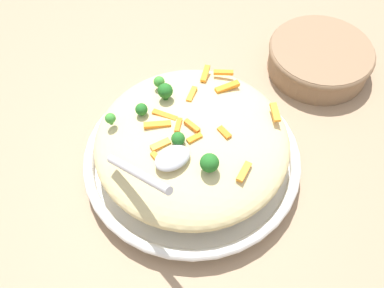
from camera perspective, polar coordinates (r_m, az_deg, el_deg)
The scene contains 25 objects.
ground_plane at distance 0.75m, azimuth -0.00°, elevation -2.90°, with size 2.40×2.40×0.00m, color #9E7F60.
serving_bowl at distance 0.74m, azimuth -0.00°, elevation -2.00°, with size 0.37×0.37×0.04m.
pasta_mound at distance 0.69m, azimuth -0.00°, elevation 0.34°, with size 0.31×0.31×0.07m, color #DBC689.
carrot_piece_0 at distance 0.66m, azimuth 0.07°, elevation 2.51°, with size 0.03×0.01×0.01m, color orange.
carrot_piece_1 at distance 0.73m, azimuth 4.68°, elevation 7.51°, with size 0.04×0.01×0.01m, color orange.
carrot_piece_2 at distance 0.67m, azimuth -4.60°, elevation 2.55°, with size 0.04×0.01×0.01m, color orange.
carrot_piece_3 at distance 0.70m, azimuth 10.94°, elevation 4.15°, with size 0.04×0.01×0.01m, color orange.
carrot_piece_4 at distance 0.64m, azimuth -3.95°, elevation -0.40°, with size 0.03×0.01×0.01m, color orange.
carrot_piece_5 at distance 0.64m, azimuth -4.56°, elevation -2.04°, with size 0.03×0.01×0.01m, color orange.
carrot_piece_6 at distance 0.71m, azimuth -0.04°, elevation 6.58°, with size 0.03×0.01×0.01m, color orange.
carrot_piece_7 at distance 0.63m, azimuth 6.88°, elevation -3.65°, with size 0.03×0.01×0.01m, color orange.
carrot_piece_8 at distance 0.66m, azimuth 4.27°, elevation 1.48°, with size 0.02×0.01×0.01m, color orange.
carrot_piece_9 at distance 0.65m, azimuth 0.33°, elevation 0.76°, with size 0.02×0.01×0.01m, color orange.
carrot_piece_10 at distance 0.75m, azimuth 1.77°, elevation 9.29°, with size 0.04×0.01×0.01m, color orange.
carrot_piece_11 at distance 0.68m, azimuth -3.62°, elevation 3.81°, with size 0.04×0.01×0.01m, color orange.
carrot_piece_12 at distance 0.75m, azimuth 4.17°, elevation 9.41°, with size 0.03×0.01×0.01m, color orange.
carrot_piece_13 at distance 0.67m, azimuth -1.83°, elevation 2.45°, with size 0.03×0.01×0.01m, color orange.
broccoli_floret_0 at distance 0.64m, azimuth -1.85°, elevation 0.69°, with size 0.02×0.02×0.02m.
broccoli_floret_1 at distance 0.72m, azimuth -4.36°, elevation 8.18°, with size 0.02×0.02×0.02m.
broccoli_floret_2 at distance 0.61m, azimuth 2.32°, elevation -2.54°, with size 0.03×0.03×0.03m.
broccoli_floret_3 at distance 0.69m, azimuth -3.76°, elevation 6.89°, with size 0.02×0.02×0.03m.
broccoli_floret_4 at distance 0.68m, azimuth -6.70°, elevation 4.55°, with size 0.02×0.02×0.02m.
broccoli_floret_5 at distance 0.68m, azimuth -10.73°, elevation 3.33°, with size 0.02×0.02×0.02m.
serving_spoon at distance 0.61m, azimuth -4.07°, elevation -2.51°, with size 0.11×0.13×0.08m.
companion_bowl at distance 0.91m, azimuth 16.53°, elevation 10.95°, with size 0.21×0.21×0.06m.
Camera 1 is at (0.23, 0.33, 0.64)m, focal length 40.37 mm.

